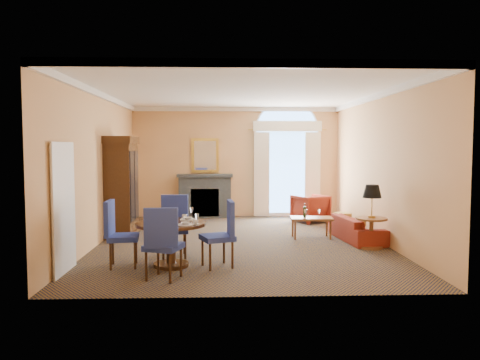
{
  "coord_description": "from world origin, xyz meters",
  "views": [
    {
      "loc": [
        -0.4,
        -9.98,
        2.03
      ],
      "look_at": [
        0.0,
        0.5,
        1.3
      ],
      "focal_mm": 35.0,
      "sensor_mm": 36.0,
      "label": 1
    }
  ],
  "objects_px": {
    "armoire": "(121,188)",
    "sofa": "(357,228)",
    "side_table": "(372,209)",
    "dining_table": "(171,234)",
    "armchair": "(310,208)",
    "coffee_table": "(311,219)"
  },
  "relations": [
    {
      "from": "armoire",
      "to": "side_table",
      "type": "height_order",
      "value": "armoire"
    },
    {
      "from": "sofa",
      "to": "side_table",
      "type": "xyz_separation_m",
      "value": [
        0.05,
        -0.83,
        0.55
      ]
    },
    {
      "from": "armchair",
      "to": "side_table",
      "type": "distance_m",
      "value": 3.43
    },
    {
      "from": "sofa",
      "to": "armchair",
      "type": "relative_size",
      "value": 2.14
    },
    {
      "from": "armchair",
      "to": "coffee_table",
      "type": "relative_size",
      "value": 0.86
    },
    {
      "from": "armchair",
      "to": "coffee_table",
      "type": "distance_m",
      "value": 2.28
    },
    {
      "from": "side_table",
      "to": "armoire",
      "type": "bearing_deg",
      "value": 163.54
    },
    {
      "from": "coffee_table",
      "to": "side_table",
      "type": "bearing_deg",
      "value": -43.22
    },
    {
      "from": "armoire",
      "to": "side_table",
      "type": "relative_size",
      "value": 1.81
    },
    {
      "from": "armchair",
      "to": "armoire",
      "type": "bearing_deg",
      "value": -6.37
    },
    {
      "from": "armchair",
      "to": "coffee_table",
      "type": "height_order",
      "value": "coffee_table"
    },
    {
      "from": "dining_table",
      "to": "coffee_table",
      "type": "bearing_deg",
      "value": 39.85
    },
    {
      "from": "coffee_table",
      "to": "armchair",
      "type": "bearing_deg",
      "value": 84.2
    },
    {
      "from": "armchair",
      "to": "side_table",
      "type": "bearing_deg",
      "value": 73.19
    },
    {
      "from": "sofa",
      "to": "armchair",
      "type": "distance_m",
      "value": 2.58
    },
    {
      "from": "sofa",
      "to": "side_table",
      "type": "relative_size",
      "value": 1.4
    },
    {
      "from": "armoire",
      "to": "sofa",
      "type": "relative_size",
      "value": 1.29
    },
    {
      "from": "sofa",
      "to": "side_table",
      "type": "bearing_deg",
      "value": 177.04
    },
    {
      "from": "armoire",
      "to": "side_table",
      "type": "bearing_deg",
      "value": -16.46
    },
    {
      "from": "armoire",
      "to": "dining_table",
      "type": "xyz_separation_m",
      "value": [
        1.44,
        -2.86,
        -0.54
      ]
    },
    {
      "from": "armoire",
      "to": "coffee_table",
      "type": "relative_size",
      "value": 2.37
    },
    {
      "from": "dining_table",
      "to": "armchair",
      "type": "xyz_separation_m",
      "value": [
        3.27,
        4.64,
        -0.19
      ]
    }
  ]
}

